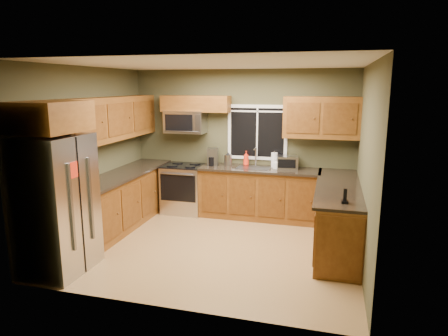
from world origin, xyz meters
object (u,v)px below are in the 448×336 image
at_px(coffee_maker, 213,157).
at_px(soap_bottle_a, 246,158).
at_px(range, 184,188).
at_px(toaster_oven, 288,162).
at_px(paper_towel_roll, 274,160).
at_px(microwave, 185,122).
at_px(refrigerator, 57,205).
at_px(cordless_phone, 345,199).
at_px(soap_bottle_b, 276,164).
at_px(kettle, 228,159).

distance_m(coffee_maker, soap_bottle_a, 0.63).
xyz_separation_m(range, toaster_oven, (1.95, 0.11, 0.59)).
distance_m(toaster_oven, coffee_maker, 1.39).
height_order(paper_towel_roll, soap_bottle_a, paper_towel_roll).
xyz_separation_m(microwave, coffee_maker, (0.56, -0.08, -0.64)).
distance_m(refrigerator, cordless_phone, 3.69).
xyz_separation_m(toaster_oven, soap_bottle_b, (-0.20, -0.08, -0.02)).
bearing_deg(paper_towel_roll, toaster_oven, -13.28).
bearing_deg(range, paper_towel_roll, 5.70).
relative_size(range, coffee_maker, 2.95).
bearing_deg(kettle, microwave, 176.56).
distance_m(soap_bottle_b, cordless_phone, 2.21).
height_order(soap_bottle_a, cordless_phone, soap_bottle_a).
height_order(microwave, soap_bottle_a, microwave).
height_order(refrigerator, range, refrigerator).
bearing_deg(microwave, refrigerator, -103.34).
bearing_deg(refrigerator, cordless_phone, 14.16).
distance_m(microwave, coffee_maker, 0.85).
bearing_deg(range, toaster_oven, 3.25).
bearing_deg(cordless_phone, soap_bottle_a, 129.85).
xyz_separation_m(paper_towel_roll, cordless_phone, (1.19, -2.04, -0.08)).
xyz_separation_m(microwave, toaster_oven, (1.95, -0.03, -0.68)).
xyz_separation_m(range, microwave, (-0.00, 0.14, 1.26)).
height_order(range, coffee_maker, coffee_maker).
relative_size(coffee_maker, soap_bottle_b, 1.75).
bearing_deg(toaster_oven, refrigerator, -132.50).
bearing_deg(coffee_maker, paper_towel_roll, 5.54).
distance_m(range, paper_towel_roll, 1.81).
bearing_deg(coffee_maker, soap_bottle_a, 12.71).
bearing_deg(refrigerator, toaster_oven, 47.50).
bearing_deg(paper_towel_roll, microwave, -178.87).
bearing_deg(coffee_maker, soap_bottle_b, -1.38).
bearing_deg(toaster_oven, soap_bottle_b, -158.13).
distance_m(range, toaster_oven, 2.04).
height_order(refrigerator, coffee_maker, refrigerator).
relative_size(toaster_oven, coffee_maker, 1.25).
bearing_deg(paper_towel_roll, coffee_maker, -174.46).
xyz_separation_m(refrigerator, toaster_oven, (2.64, 2.88, 0.15)).
relative_size(toaster_oven, kettle, 1.57).
distance_m(range, microwave, 1.27).
distance_m(microwave, toaster_oven, 2.06).
xyz_separation_m(coffee_maker, soap_bottle_a, (0.61, 0.14, -0.01)).
xyz_separation_m(microwave, cordless_phone, (2.89, -2.00, -0.73)).
xyz_separation_m(toaster_oven, coffee_maker, (-1.39, -0.05, 0.03)).
height_order(range, cordless_phone, cordless_phone).
height_order(refrigerator, microwave, microwave).
height_order(coffee_maker, cordless_phone, coffee_maker).
distance_m(paper_towel_roll, cordless_phone, 2.36).
relative_size(toaster_oven, soap_bottle_a, 1.46).
relative_size(kettle, cordless_phone, 1.33).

